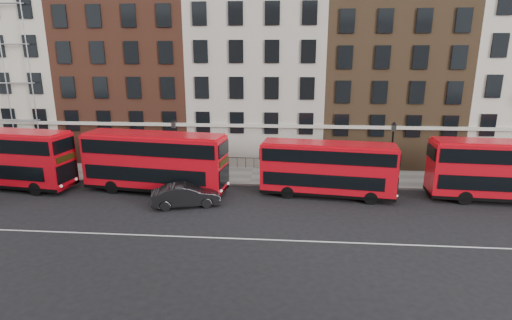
# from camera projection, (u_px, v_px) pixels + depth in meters

# --- Properties ---
(ground) EXTENTS (120.00, 120.00, 0.00)m
(ground) POSITION_uv_depth(u_px,v_px,m) (237.00, 225.00, 25.67)
(ground) COLOR black
(ground) RESTS_ON ground
(pavement) EXTENTS (80.00, 5.00, 0.15)m
(pavement) POSITION_uv_depth(u_px,v_px,m) (252.00, 176.00, 35.76)
(pavement) COLOR slate
(pavement) RESTS_ON ground
(kerb) EXTENTS (80.00, 0.30, 0.16)m
(kerb) POSITION_uv_depth(u_px,v_px,m) (249.00, 184.00, 33.36)
(kerb) COLOR gray
(kerb) RESTS_ON ground
(road_centre_line) EXTENTS (70.00, 0.12, 0.01)m
(road_centre_line) POSITION_uv_depth(u_px,v_px,m) (232.00, 238.00, 23.75)
(road_centre_line) COLOR white
(road_centre_line) RESTS_ON ground
(building_terrace) EXTENTS (64.00, 11.95, 22.00)m
(building_terrace) POSITION_uv_depth(u_px,v_px,m) (255.00, 58.00, 40.28)
(building_terrace) COLOR beige
(building_terrace) RESTS_ON ground
(bus_a) EXTENTS (11.61, 4.15, 4.77)m
(bus_a) POSITION_uv_depth(u_px,v_px,m) (4.00, 157.00, 32.20)
(bus_a) COLOR red
(bus_a) RESTS_ON ground
(bus_b) EXTENTS (11.50, 4.22, 4.73)m
(bus_b) POSITION_uv_depth(u_px,v_px,m) (155.00, 161.00, 31.22)
(bus_b) COLOR red
(bus_b) RESTS_ON ground
(bus_c) EXTENTS (10.28, 3.64, 4.23)m
(bus_c) POSITION_uv_depth(u_px,v_px,m) (327.00, 168.00, 30.22)
(bus_c) COLOR red
(bus_c) RESTS_ON ground
(bus_d) EXTENTS (11.02, 3.35, 4.56)m
(bus_d) POSITION_uv_depth(u_px,v_px,m) (507.00, 170.00, 29.13)
(bus_d) COLOR red
(bus_d) RESTS_ON ground
(car_front) EXTENTS (5.18, 3.03, 1.61)m
(car_front) POSITION_uv_depth(u_px,v_px,m) (186.00, 195.00, 28.65)
(car_front) COLOR black
(car_front) RESTS_ON ground
(lamp_post_left) EXTENTS (0.44, 0.44, 5.33)m
(lamp_post_left) POSITION_uv_depth(u_px,v_px,m) (175.00, 147.00, 33.44)
(lamp_post_left) COLOR black
(lamp_post_left) RESTS_ON pavement
(lamp_post_right) EXTENTS (0.44, 0.44, 5.33)m
(lamp_post_right) POSITION_uv_depth(u_px,v_px,m) (392.00, 151.00, 31.99)
(lamp_post_right) COLOR black
(lamp_post_right) RESTS_ON pavement
(iron_railings) EXTENTS (6.60, 0.06, 1.00)m
(iron_railings) POSITION_uv_depth(u_px,v_px,m) (254.00, 163.00, 37.73)
(iron_railings) COLOR black
(iron_railings) RESTS_ON pavement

